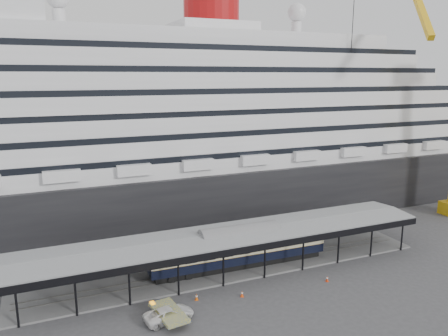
% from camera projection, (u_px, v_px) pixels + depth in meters
% --- Properties ---
extents(ground, '(200.00, 200.00, 0.00)m').
position_uv_depth(ground, '(247.00, 285.00, 54.48)').
color(ground, '#3B3B3D').
rests_on(ground, ground).
extents(cruise_ship, '(130.00, 30.00, 43.90)m').
position_uv_depth(cruise_ship, '(171.00, 116.00, 79.45)').
color(cruise_ship, black).
rests_on(cruise_ship, ground).
extents(platform_canopy, '(56.00, 9.18, 5.30)m').
position_uv_depth(platform_canopy, '(231.00, 252.00, 58.48)').
color(platform_canopy, slate).
rests_on(platform_canopy, ground).
extents(port_truck, '(5.64, 3.15, 1.49)m').
position_uv_depth(port_truck, '(169.00, 314.00, 46.41)').
color(port_truck, silver).
rests_on(port_truck, ground).
extents(pullman_carriage, '(24.85, 3.83, 24.33)m').
position_uv_depth(pullman_carriage, '(239.00, 247.00, 58.83)').
color(pullman_carriage, black).
rests_on(pullman_carriage, ground).
extents(traffic_cone_left, '(0.51, 0.51, 0.78)m').
position_uv_depth(traffic_cone_left, '(197.00, 297.00, 50.74)').
color(traffic_cone_left, '#DA550C').
rests_on(traffic_cone_left, ground).
extents(traffic_cone_mid, '(0.51, 0.51, 0.77)m').
position_uv_depth(traffic_cone_mid, '(242.00, 294.00, 51.48)').
color(traffic_cone_mid, '#E1450C').
rests_on(traffic_cone_mid, ground).
extents(traffic_cone_right, '(0.43, 0.43, 0.75)m').
position_uv_depth(traffic_cone_right, '(327.00, 279.00, 55.30)').
color(traffic_cone_right, red).
rests_on(traffic_cone_right, ground).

